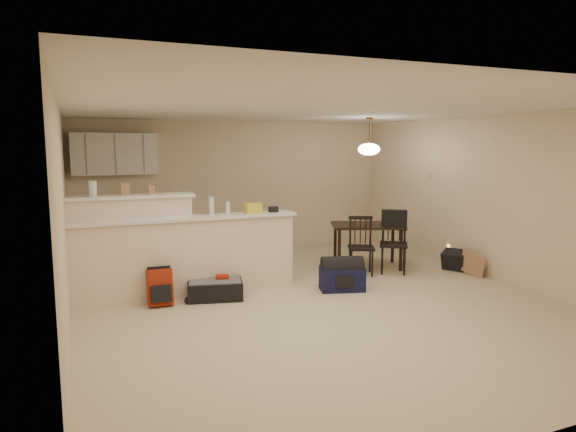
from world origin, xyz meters
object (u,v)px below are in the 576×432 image
dining_chair_near (361,246)px  navy_duffel (342,279)px  pendant_lamp (369,149)px  dining_table (367,229)px  dining_chair_far (394,243)px  black_daypack (455,261)px  red_backpack (160,287)px  suitcase (215,290)px

dining_chair_near → navy_duffel: 1.04m
pendant_lamp → dining_table: bearing=0.0°
dining_chair_far → dining_chair_near: bearing=-157.6°
dining_chair_near → black_daypack: dining_chair_near is taller
red_backpack → navy_duffel: bearing=-4.5°
dining_table → black_daypack: (1.20, -0.79, -0.48)m
dining_table → dining_chair_near: (-0.37, -0.42, -0.18)m
dining_chair_far → suitcase: bearing=-140.9°
dining_table → navy_duffel: bearing=-112.4°
dining_table → dining_chair_near: 0.59m
dining_chair_far → black_daypack: 1.11m
pendant_lamp → red_backpack: size_ratio=1.32×
dining_chair_near → red_backpack: dining_chair_near is taller
suitcase → black_daypack: black_daypack is taller
suitcase → navy_duffel: 1.79m
suitcase → dining_chair_far: bearing=18.4°
pendant_lamp → suitcase: (-2.85, -0.79, -1.87)m
dining_chair_near → red_backpack: 3.24m
dining_table → pendant_lamp: size_ratio=2.22×
suitcase → red_backpack: bearing=-166.5°
suitcase → black_daypack: (4.05, 0.00, 0.04)m
dining_table → pendant_lamp: pendant_lamp is taller
dining_chair_far → suitcase: dining_chair_far is taller
dining_table → navy_duffel: 1.62m
dining_chair_near → red_backpack: (-3.21, -0.37, -0.22)m
dining_table → suitcase: dining_table is taller
navy_duffel → black_daypack: navy_duffel is taller
dining_chair_far → navy_duffel: (-1.26, -0.58, -0.32)m
red_backpack → dining_table: bearing=15.2°
dining_table → dining_chair_far: 0.58m
dining_table → dining_chair_near: size_ratio=1.50×
pendant_lamp → dining_chair_far: bearing=-72.3°
dining_chair_near → dining_chair_far: bearing=13.5°
dining_chair_far → black_daypack: size_ratio=2.69×
pendant_lamp → red_backpack: (-3.58, -0.79, -1.76)m
dining_chair_far → suitcase: size_ratio=1.37×
navy_duffel → pendant_lamp: bearing=62.0°
pendant_lamp → black_daypack: (1.20, -0.79, -1.83)m
red_backpack → navy_duffel: (2.49, -0.31, -0.07)m
suitcase → dining_table: bearing=29.0°
pendant_lamp → red_backpack: bearing=-167.5°
dining_chair_far → dining_table: bearing=141.9°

